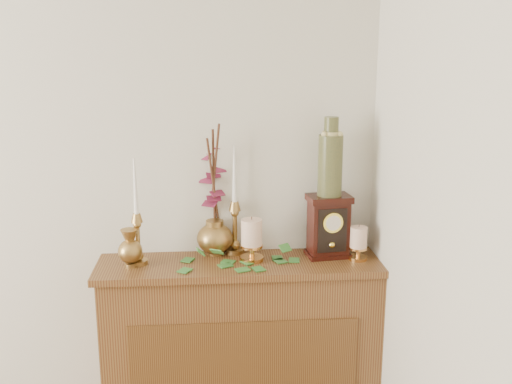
{
  "coord_description": "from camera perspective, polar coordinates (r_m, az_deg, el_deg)",
  "views": [
    {
      "loc": [
        1.27,
        -0.33,
        1.84
      ],
      "look_at": [
        1.46,
        2.05,
        1.25
      ],
      "focal_mm": 42.0,
      "sensor_mm": 36.0,
      "label": 1
    }
  ],
  "objects": [
    {
      "name": "console_shelf",
      "position": [
        2.81,
        -1.34,
        -16.12
      ],
      "size": [
        1.24,
        0.34,
        0.93
      ],
      "color": "brown",
      "rests_on": "ground"
    },
    {
      "name": "candlestick_left",
      "position": [
        2.57,
        -11.23,
        -3.61
      ],
      "size": [
        0.08,
        0.08,
        0.46
      ],
      "rotation": [
        0.0,
        0.0,
        0.3
      ],
      "color": "#A88043",
      "rests_on": "console_shelf"
    },
    {
      "name": "candlestick_center",
      "position": [
        2.65,
        -2.03,
        -2.58
      ],
      "size": [
        0.08,
        0.08,
        0.49
      ],
      "rotation": [
        0.0,
        0.0,
        0.25
      ],
      "color": "#A88043",
      "rests_on": "console_shelf"
    },
    {
      "name": "bud_vase",
      "position": [
        2.56,
        -11.9,
        -5.3
      ],
      "size": [
        0.1,
        0.1,
        0.16
      ],
      "rotation": [
        0.0,
        0.0,
        -0.0
      ],
      "color": "#A88043",
      "rests_on": "console_shelf"
    },
    {
      "name": "ginger_jar",
      "position": [
        2.65,
        -4.07,
        -0.22
      ],
      "size": [
        0.24,
        0.26,
        0.59
      ],
      "rotation": [
        0.0,
        0.0,
        -0.12
      ],
      "color": "#A88043",
      "rests_on": "console_shelf"
    },
    {
      "name": "pillar_candle_left",
      "position": [
        2.57,
        -0.41,
        -4.38
      ],
      "size": [
        0.1,
        0.1,
        0.2
      ],
      "rotation": [
        0.0,
        0.0,
        0.35
      ],
      "color": "#DC994D",
      "rests_on": "console_shelf"
    },
    {
      "name": "pillar_candle_right",
      "position": [
        2.63,
        9.73,
        -4.66
      ],
      "size": [
        0.08,
        0.08,
        0.16
      ],
      "rotation": [
        0.0,
        0.0,
        0.2
      ],
      "color": "#DC994D",
      "rests_on": "console_shelf"
    },
    {
      "name": "ivy_garland",
      "position": [
        2.55,
        0.23,
        -6.66
      ],
      "size": [
        0.55,
        0.18,
        0.09
      ],
      "rotation": [
        0.0,
        0.0,
        0.16
      ],
      "color": "#32742C",
      "rests_on": "console_shelf"
    },
    {
      "name": "mantel_clock",
      "position": [
        2.64,
        6.92,
        -3.29
      ],
      "size": [
        0.2,
        0.15,
        0.28
      ],
      "rotation": [
        0.0,
        0.0,
        0.12
      ],
      "color": "black",
      "rests_on": "console_shelf"
    },
    {
      "name": "ceramic_vase",
      "position": [
        2.57,
        7.09,
        2.97
      ],
      "size": [
        0.1,
        0.1,
        0.34
      ],
      "rotation": [
        0.0,
        0.0,
        0.12
      ],
      "color": "#183124",
      "rests_on": "mantel_clock"
    }
  ]
}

